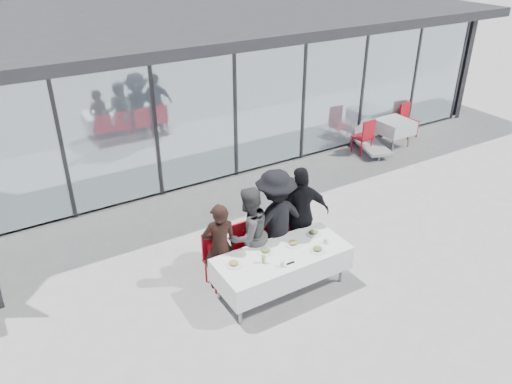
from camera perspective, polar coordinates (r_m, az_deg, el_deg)
ground at (r=8.99m, az=4.53°, el=-9.59°), size 90.00×90.00×0.00m
pavilion at (r=15.56m, az=-6.87°, el=15.73°), size 14.80×8.80×3.44m
dining_table at (r=8.37m, az=3.00°, el=-8.19°), size 2.26×0.96×0.75m
diner_a at (r=8.31m, az=-4.16°, el=-6.26°), size 0.72×0.72×1.61m
diner_chair_a at (r=8.55m, az=-4.47°, el=-7.31°), size 0.44×0.44×0.97m
diner_b at (r=8.49m, az=-0.85°, el=-4.83°), size 1.01×1.01×1.73m
diner_chair_b at (r=8.76m, az=-1.24°, el=-6.24°), size 0.44×0.44×0.97m
diner_c at (r=8.68m, az=2.23°, el=-3.31°), size 1.31×1.31×1.92m
diner_chair_c at (r=9.00m, az=1.75°, el=-5.23°), size 0.44×0.44×0.97m
diner_d at (r=8.97m, az=5.11°, el=-2.57°), size 1.33×1.33×1.84m
diner_chair_d at (r=9.25m, az=4.57°, el=-4.26°), size 0.44×0.44×0.97m
plate_a at (r=7.97m, az=-2.55°, el=-8.18°), size 0.28×0.28×0.07m
plate_b at (r=8.25m, az=1.11°, el=-6.72°), size 0.28×0.28×0.07m
plate_c at (r=8.45m, az=4.28°, el=-5.87°), size 0.28×0.28×0.07m
plate_d at (r=8.76m, az=6.63°, el=-4.62°), size 0.28×0.28×0.07m
plate_extra at (r=8.34m, az=7.04°, el=-6.52°), size 0.28×0.28×0.07m
juice_bottle at (r=7.97m, az=0.88°, el=-7.68°), size 0.06×0.06×0.15m
drinking_glasses at (r=8.21m, az=5.58°, el=-6.85°), size 1.05×0.23×0.10m
folded_eyeglasses at (r=8.02m, az=3.95°, el=-8.11°), size 0.14×0.03×0.01m
spare_table_right at (r=14.39m, az=15.55°, el=7.19°), size 0.86×0.86×0.74m
spare_chair_a at (r=15.20m, az=16.88°, el=8.08°), size 0.50×0.50×0.97m
spare_chair_b at (r=13.65m, az=12.36°, el=6.36°), size 0.47×0.47×0.97m
lounger at (r=14.05m, az=12.85°, el=5.71°), size 0.97×1.45×0.72m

